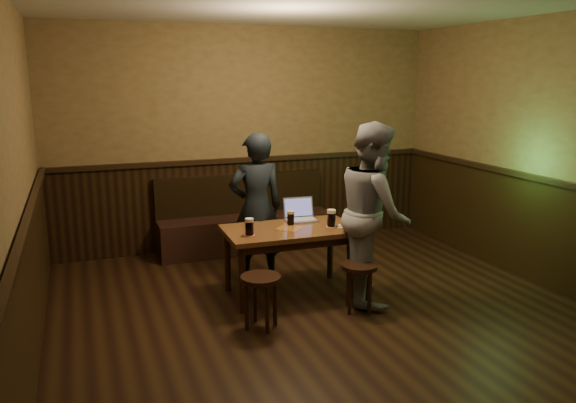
# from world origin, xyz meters

# --- Properties ---
(room) EXTENTS (5.04, 6.04, 2.84)m
(room) POSITION_xyz_m (0.00, 0.22, 1.20)
(room) COLOR black
(room) RESTS_ON ground
(bench) EXTENTS (2.20, 0.50, 0.95)m
(bench) POSITION_xyz_m (-0.13, 2.75, 0.31)
(bench) COLOR black
(bench) RESTS_ON ground
(pub_table) EXTENTS (1.32, 0.77, 0.70)m
(pub_table) POSITION_xyz_m (-0.13, 1.12, 0.60)
(pub_table) COLOR #572919
(pub_table) RESTS_ON ground
(stool_left) EXTENTS (0.39, 0.39, 0.48)m
(stool_left) POSITION_xyz_m (-0.65, 0.47, 0.38)
(stool_left) COLOR black
(stool_left) RESTS_ON ground
(stool_right) EXTENTS (0.45, 0.45, 0.46)m
(stool_right) POSITION_xyz_m (0.33, 0.50, 0.37)
(stool_right) COLOR black
(stool_right) RESTS_ON ground
(pint_left) EXTENTS (0.11, 0.11, 0.17)m
(pint_left) POSITION_xyz_m (-0.59, 1.01, 0.78)
(pint_left) COLOR maroon
(pint_left) RESTS_ON pub_table
(pint_mid) EXTENTS (0.10, 0.10, 0.15)m
(pint_mid) POSITION_xyz_m (-0.09, 1.22, 0.77)
(pint_mid) COLOR maroon
(pint_mid) RESTS_ON pub_table
(pint_right) EXTENTS (0.12, 0.12, 0.18)m
(pint_right) POSITION_xyz_m (0.28, 1.03, 0.79)
(pint_right) COLOR maroon
(pint_right) RESTS_ON pub_table
(laptop) EXTENTS (0.35, 0.29, 0.23)m
(laptop) POSITION_xyz_m (0.09, 1.40, 0.76)
(laptop) COLOR silver
(laptop) RESTS_ON pub_table
(menu) EXTENTS (0.26, 0.24, 0.00)m
(menu) POSITION_xyz_m (0.44, 0.97, 0.70)
(menu) COLOR silver
(menu) RESTS_ON pub_table
(person_suit) EXTENTS (0.60, 0.41, 1.61)m
(person_suit) POSITION_xyz_m (-0.32, 1.64, 0.81)
(person_suit) COLOR black
(person_suit) RESTS_ON ground
(person_grey) EXTENTS (0.91, 1.03, 1.76)m
(person_grey) POSITION_xyz_m (0.60, 0.74, 0.88)
(person_grey) COLOR gray
(person_grey) RESTS_ON ground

